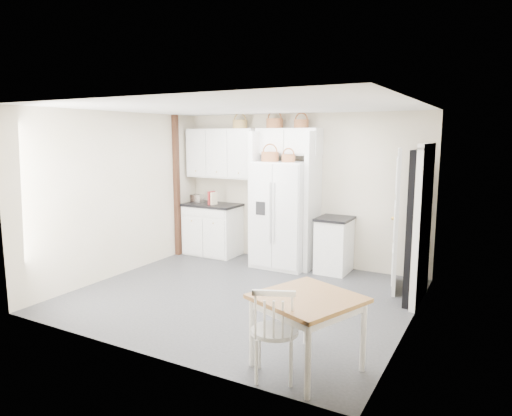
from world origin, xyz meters
The scene contains 27 objects.
floor centered at (0.00, 0.00, 0.00)m, with size 4.50×4.50×0.00m, color #2F3033.
ceiling centered at (0.00, 0.00, 2.60)m, with size 4.50×4.50×0.00m, color white.
wall_back centered at (0.00, 2.00, 1.30)m, with size 4.50×4.50×0.00m, color beige.
wall_left centered at (-2.25, 0.00, 1.30)m, with size 4.00×4.00×0.00m, color beige.
wall_right centered at (2.25, 0.00, 1.30)m, with size 4.00×4.00×0.00m, color beige.
refrigerator centered at (-0.15, 1.61, 0.90)m, with size 0.93×0.75×1.80m, color white.
base_cab_left centered at (-1.64, 1.70, 0.46)m, with size 1.00×0.63×0.92m, color white.
base_cab_right centered at (0.75, 1.70, 0.44)m, with size 0.50×0.59×0.87m, color white.
dining_table centered at (1.57, -1.45, 0.36)m, with size 0.87×0.87×0.73m, color brown.
windsor_chair centered at (1.38, -1.75, 0.45)m, with size 0.44×0.40×0.90m, color white.
counter_left centered at (-1.64, 1.70, 0.94)m, with size 1.04×0.67×0.04m, color black.
counter_right centered at (0.75, 1.70, 0.89)m, with size 0.54×0.63×0.04m, color black.
toaster centered at (-1.94, 1.62, 1.05)m, with size 0.24×0.14×0.17m, color silver.
cookbook_red centered at (-1.61, 1.62, 1.09)m, with size 0.04×0.16×0.25m, color maroon.
cookbook_cream centered at (-1.56, 1.62, 1.08)m, with size 0.03×0.15×0.23m, color #F9E4B8.
basket_upper_c centered at (-1.12, 1.83, 2.43)m, with size 0.27×0.27×0.15m, color #A28547.
basket_bridge_a centered at (-0.42, 1.83, 2.43)m, with size 0.30×0.30×0.17m, color brown.
basket_bridge_b centered at (0.08, 1.83, 2.42)m, with size 0.25×0.25×0.14m, color brown.
basket_fridge_a centered at (-0.35, 1.51, 1.88)m, with size 0.30×0.30×0.16m, color brown.
basket_fridge_b centered at (-0.01, 1.51, 1.86)m, with size 0.23×0.23×0.12m, color brown.
upper_cabinet centered at (-1.50, 1.83, 1.90)m, with size 1.40×0.34×0.90m, color white.
bridge_cabinet centered at (-0.15, 1.83, 2.12)m, with size 1.12×0.34×0.45m, color white.
fridge_panel_left centered at (-0.66, 1.70, 1.15)m, with size 0.08×0.60×2.30m, color white.
fridge_panel_right centered at (0.36, 1.70, 1.15)m, with size 0.08×0.60×2.30m, color white.
trim_post centered at (-2.20, 1.35, 1.30)m, with size 0.09×0.09×2.60m, color #412318.
doorway_void centered at (2.16, 1.00, 1.02)m, with size 0.18×0.85×2.05m, color black.
door_slab centered at (1.80, 1.33, 1.02)m, with size 0.80×0.04×2.05m, color white.
Camera 1 is at (3.13, -5.30, 2.23)m, focal length 32.00 mm.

